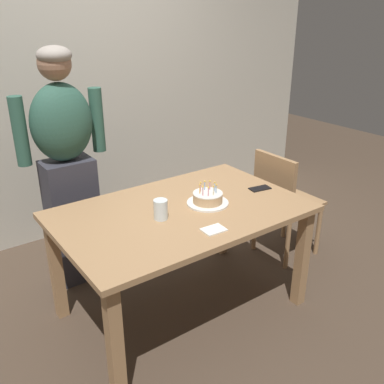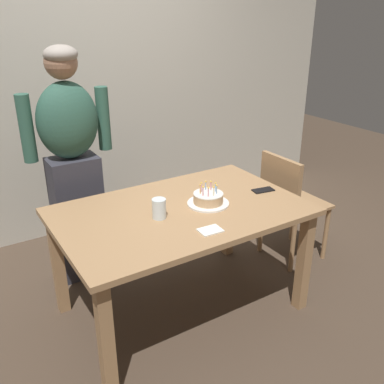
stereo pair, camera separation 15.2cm
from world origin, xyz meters
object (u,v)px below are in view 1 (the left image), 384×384
object	(u,v)px
person_man_bearded	(67,167)
cell_phone	(260,188)
napkin_stack	(214,230)
water_glass_near	(161,209)
dining_chair	(281,197)
birthday_cake	(208,199)

from	to	relation	value
person_man_bearded	cell_phone	bearing A→B (deg)	141.00
cell_phone	napkin_stack	distance (m)	0.68
cell_phone	person_man_bearded	size ratio (longest dim) A/B	0.09
water_glass_near	cell_phone	xyz separation A→B (m)	(0.78, -0.01, -0.06)
water_glass_near	dining_chair	distance (m)	1.23
person_man_bearded	dining_chair	xyz separation A→B (m)	(1.43, -0.66, -0.36)
cell_phone	dining_chair	distance (m)	0.50
birthday_cake	person_man_bearded	world-z (taller)	person_man_bearded
cell_phone	napkin_stack	world-z (taller)	same
cell_phone	birthday_cake	bearing A→B (deg)	-173.10
water_glass_near	dining_chair	xyz separation A→B (m)	(1.19, 0.15, -0.28)
napkin_stack	dining_chair	world-z (taller)	dining_chair
birthday_cake	cell_phone	size ratio (longest dim) A/B	1.81
birthday_cake	person_man_bearded	size ratio (longest dim) A/B	0.16
cell_phone	person_man_bearded	xyz separation A→B (m)	(-1.02, 0.83, 0.13)
birthday_cake	dining_chair	xyz separation A→B (m)	(0.84, 0.14, -0.26)
person_man_bearded	dining_chair	distance (m)	1.62
birthday_cake	cell_phone	xyz separation A→B (m)	(0.43, -0.02, -0.03)
birthday_cake	napkin_stack	bearing A→B (deg)	-122.32
cell_phone	dining_chair	xyz separation A→B (m)	(0.41, 0.16, -0.23)
dining_chair	person_man_bearded	bearing A→B (deg)	65.05
dining_chair	water_glass_near	bearing A→B (deg)	97.02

